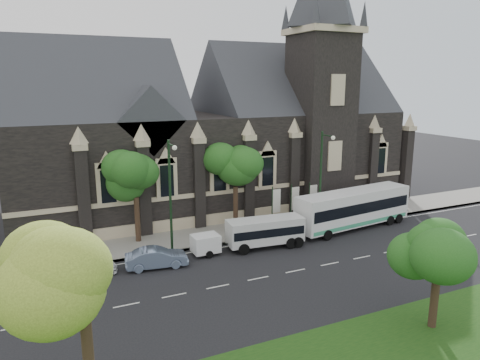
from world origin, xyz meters
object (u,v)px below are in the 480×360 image
banner_flag_center (294,201)px  tour_coach (354,208)px  shuttle_bus (266,231)px  tree_park_near (87,268)px  tree_park_east (439,246)px  street_lamp_near (322,175)px  street_lamp_mid (171,190)px  banner_flag_left (275,203)px  car_far_red (13,278)px  banner_flag_right (312,199)px  tree_walk_left (137,176)px  car_far_white (85,268)px  box_trailer (206,244)px  sedan (157,258)px  tree_walk_right (237,166)px

banner_flag_center → tour_coach: (4.64, -2.93, -0.46)m
shuttle_bus → tree_park_near: bearing=-132.0°
tree_park_east → street_lamp_near: street_lamp_near is taller
street_lamp_mid → tree_park_near: bearing=-116.1°
tree_park_near → shuttle_bus: bearing=42.7°
street_lamp_mid → banner_flag_left: size_ratio=2.25×
car_far_red → tree_park_near: bearing=-169.1°
banner_flag_right → shuttle_bus: banner_flag_right is taller
tree_walk_left → tree_park_near: bearing=-107.1°
shuttle_bus → tree_walk_left: bearing=153.5°
tree_park_near → banner_flag_left: size_ratio=2.14×
banner_flag_center → car_far_white: 19.54m
banner_flag_left → tour_coach: bearing=-23.8°
tour_coach → banner_flag_right: bearing=125.2°
tree_park_near → box_trailer: bearing=55.2°
box_trailer → car_far_red: size_ratio=0.84×
sedan → shuttle_bus: bearing=-80.6°
tree_park_near → tree_walk_left: bearing=72.9°
sedan → car_far_red: (-9.43, 0.92, -0.12)m
car_far_red → car_far_white: size_ratio=0.83×
shuttle_bus → car_far_white: bearing=-175.5°
tree_walk_left → street_lamp_near: (15.80, -3.61, -0.62)m
tree_walk_right → tour_coach: (9.72, -4.64, -3.90)m
car_far_red → box_trailer: bearing=-93.3°
tree_walk_left → banner_flag_right: tree_walk_left is taller
banner_flag_center → sedan: bearing=-163.5°
tree_park_east → car_far_red: 26.54m
tree_park_east → tree_walk_left: tree_walk_left is taller
tree_walk_right → street_lamp_near: size_ratio=0.87×
banner_flag_left → box_trailer: bearing=-157.2°
banner_flag_left → shuttle_bus: (-3.04, -3.91, -0.97)m
tree_walk_right → car_far_red: tree_walk_right is taller
banner_flag_left → banner_flag_right: same height
tree_park_near → banner_flag_left: bearing=44.5°
tour_coach → sedan: (-18.81, -1.27, -1.18)m
street_lamp_near → banner_flag_left: 4.99m
tree_walk_left → car_far_white: 8.97m
banner_flag_right → shuttle_bus: bearing=-150.9°
tree_park_near → car_far_white: tree_park_near is taller
tree_walk_right → banner_flag_center: (5.08, -1.71, -3.43)m
tree_park_east → banner_flag_left: size_ratio=1.57×
sedan → street_lamp_near: bearing=-74.2°
banner_flag_center → car_far_red: bearing=-172.1°
tree_walk_right → car_far_red: bearing=-164.9°
tree_park_east → box_trailer: tree_park_east is taller
car_far_white → box_trailer: bearing=-93.9°
tree_park_near → box_trailer: (9.99, 14.38, -5.50)m
street_lamp_mid → banner_flag_right: street_lamp_mid is taller
street_lamp_near → banner_flag_left: bearing=152.8°
tour_coach → tree_walk_left: bearing=159.3°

